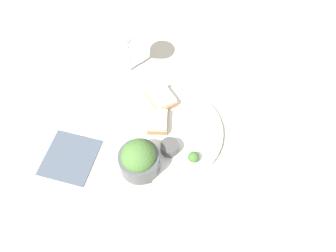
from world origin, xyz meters
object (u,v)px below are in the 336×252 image
(cheese_toast_near, at_px, (161,98))
(wine_glass, at_px, (127,40))
(sauce_ramekin, at_px, (171,147))
(cheese_toast_far, at_px, (158,122))
(salad_bowl, at_px, (139,159))
(napkin, at_px, (70,157))

(cheese_toast_near, relative_size, wine_glass, 0.60)
(sauce_ramekin, height_order, cheese_toast_far, sauce_ramekin)
(salad_bowl, bearing_deg, cheese_toast_near, -17.66)
(salad_bowl, relative_size, cheese_toast_far, 1.33)
(cheese_toast_near, height_order, cheese_toast_far, same)
(salad_bowl, xyz_separation_m, sauce_ramekin, (0.04, -0.08, -0.03))
(wine_glass, xyz_separation_m, napkin, (-0.28, 0.16, -0.12))
(sauce_ramekin, height_order, wine_glass, wine_glass)
(sauce_ramekin, xyz_separation_m, cheese_toast_near, (0.16, 0.02, -0.00))
(cheese_toast_near, distance_m, napkin, 0.29)
(salad_bowl, relative_size, wine_glass, 0.60)
(sauce_ramekin, height_order, cheese_toast_near, sauce_ramekin)
(cheese_toast_far, bearing_deg, sauce_ramekin, -158.97)
(cheese_toast_far, distance_m, wine_glass, 0.24)
(napkin, bearing_deg, cheese_toast_far, -71.22)
(salad_bowl, xyz_separation_m, cheese_toast_far, (0.12, -0.05, -0.03))
(cheese_toast_far, distance_m, napkin, 0.24)
(salad_bowl, height_order, sauce_ramekin, salad_bowl)
(napkin, bearing_deg, sauce_ramekin, -90.26)
(wine_glass, bearing_deg, cheese_toast_far, -160.85)
(cheese_toast_near, bearing_deg, wine_glass, 33.76)
(cheese_toast_far, relative_size, wine_glass, 0.45)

